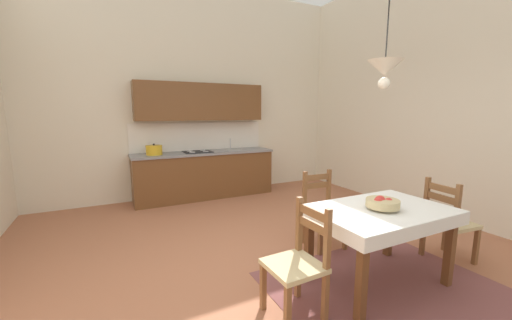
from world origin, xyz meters
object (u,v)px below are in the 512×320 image
at_px(dining_table, 380,222).
at_px(dining_chair_tv_side, 298,263).
at_px(dining_chair_window_side, 448,223).
at_px(kitchen_cabinetry, 204,154).
at_px(pendant_lamp, 385,69).
at_px(dining_chair_kitchen_side, 323,211).
at_px(fruit_bowl, 382,203).

bearing_deg(dining_table, dining_chair_tv_side, -178.05).
height_order(dining_chair_tv_side, dining_chair_window_side, same).
distance_m(kitchen_cabinetry, dining_chair_window_side, 4.10).
distance_m(kitchen_cabinetry, pendant_lamp, 3.83).
height_order(dining_chair_kitchen_side, pendant_lamp, pendant_lamp).
height_order(kitchen_cabinetry, dining_table, kitchen_cabinetry).
bearing_deg(dining_chair_kitchen_side, dining_chair_tv_side, -137.46).
relative_size(dining_chair_window_side, dining_chair_kitchen_side, 1.00).
relative_size(dining_chair_tv_side, dining_chair_window_side, 1.00).
height_order(dining_table, dining_chair_window_side, dining_chair_window_side).
height_order(dining_table, fruit_bowl, fruit_bowl).
relative_size(kitchen_cabinetry, dining_chair_kitchen_side, 2.89).
xyz_separation_m(kitchen_cabinetry, pendant_lamp, (0.68, -3.58, 1.19)).
distance_m(dining_table, pendant_lamp, 1.44).
distance_m(kitchen_cabinetry, dining_table, 3.75).
distance_m(kitchen_cabinetry, dining_chair_tv_side, 3.77).
distance_m(dining_chair_window_side, dining_chair_kitchen_side, 1.36).
relative_size(dining_table, dining_chair_window_side, 1.42).
bearing_deg(dining_table, dining_chair_window_side, -2.18).
xyz_separation_m(fruit_bowl, pendant_lamp, (0.09, 0.15, 1.23)).
height_order(kitchen_cabinetry, dining_chair_kitchen_side, kitchen_cabinetry).
height_order(kitchen_cabinetry, dining_chair_tv_side, kitchen_cabinetry).
xyz_separation_m(kitchen_cabinetry, dining_chair_kitchen_side, (0.66, -2.80, -0.41)).
bearing_deg(kitchen_cabinetry, dining_chair_tv_side, -95.40).
height_order(kitchen_cabinetry, pendant_lamp, pendant_lamp).
relative_size(dining_chair_window_side, pendant_lamp, 1.16).
distance_m(dining_chair_kitchen_side, fruit_bowl, 1.00).
bearing_deg(pendant_lamp, fruit_bowl, -121.36).
bearing_deg(dining_chair_tv_side, dining_chair_window_side, -0.20).
xyz_separation_m(dining_chair_window_side, fruit_bowl, (-1.06, 0.01, 0.37)).
xyz_separation_m(dining_chair_kitchen_side, fruit_bowl, (-0.08, -0.93, 0.37)).
distance_m(dining_chair_tv_side, pendant_lamp, 1.91).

